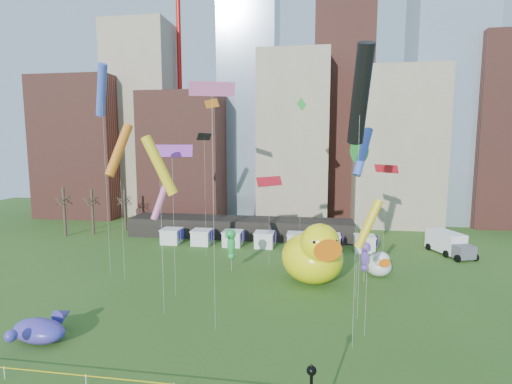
% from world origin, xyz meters
% --- Properties ---
extents(skyline, '(101.00, 23.00, 68.00)m').
position_xyz_m(skyline, '(2.25, 61.06, 21.44)').
color(skyline, brown).
rests_on(skyline, ground).
extents(crane_left, '(23.00, 1.00, 76.00)m').
position_xyz_m(crane_left, '(-21.11, 64.00, 46.90)').
color(crane_left, red).
rests_on(crane_left, ground).
extents(pavilion, '(38.00, 6.00, 3.20)m').
position_xyz_m(pavilion, '(-4.00, 42.00, 1.60)').
color(pavilion, black).
rests_on(pavilion, ground).
extents(vendor_tents, '(33.24, 2.80, 2.40)m').
position_xyz_m(vendor_tents, '(1.02, 36.00, 1.11)').
color(vendor_tents, white).
rests_on(vendor_tents, ground).
extents(bare_trees, '(8.44, 6.44, 8.50)m').
position_xyz_m(bare_trees, '(-30.17, 40.54, 4.01)').
color(bare_trees, '#382B21').
rests_on(bare_trees, ground).
extents(big_duck, '(9.22, 10.44, 7.32)m').
position_xyz_m(big_duck, '(8.56, 21.51, 3.36)').
color(big_duck, '#FFF70D').
rests_on(big_duck, ground).
extents(small_duck, '(3.64, 4.48, 3.26)m').
position_xyz_m(small_duck, '(16.31, 25.02, 1.49)').
color(small_duck, white).
rests_on(small_duck, ground).
extents(seahorse_green, '(1.61, 1.85, 5.38)m').
position_xyz_m(seahorse_green, '(-1.62, 24.20, 3.76)').
color(seahorse_green, silver).
rests_on(seahorse_green, ground).
extents(seahorse_purple, '(1.44, 1.64, 4.74)m').
position_xyz_m(seahorse_purple, '(14.34, 22.66, 3.32)').
color(seahorse_purple, silver).
rests_on(seahorse_purple, ground).
extents(whale_inflatable, '(5.15, 6.18, 2.11)m').
position_xyz_m(whale_inflatable, '(-13.12, 5.00, 0.97)').
color(whale_inflatable, '#5F399C').
rests_on(whale_inflatable, ground).
extents(box_truck, '(5.13, 7.92, 3.17)m').
position_xyz_m(box_truck, '(27.76, 36.26, 1.63)').
color(box_truck, white).
rests_on(box_truck, ground).
extents(kite_0, '(2.86, 3.05, 13.04)m').
position_xyz_m(kite_0, '(18.09, 32.88, 12.44)').
color(kite_0, silver).
rests_on(kite_0, ground).
extents(kite_1, '(2.13, 2.75, 11.65)m').
position_xyz_m(kite_1, '(-9.18, 20.63, 9.31)').
color(kite_1, silver).
rests_on(kite_1, ground).
extents(kite_2, '(1.56, 4.23, 22.78)m').
position_xyz_m(kite_2, '(11.64, 7.52, 19.25)').
color(kite_2, silver).
rests_on(kite_2, ground).
extents(kite_3, '(1.43, 1.19, 22.27)m').
position_xyz_m(kite_3, '(6.48, 33.95, 20.29)').
color(kite_3, silver).
rests_on(kite_3, ground).
extents(kite_4, '(2.45, 1.58, 11.48)m').
position_xyz_m(kite_4, '(12.85, 9.75, 9.45)').
color(kite_4, silver).
rests_on(kite_4, ground).
extents(kite_5, '(3.08, 3.24, 24.92)m').
position_xyz_m(kite_5, '(-15.96, 20.70, 21.96)').
color(kite_5, silver).
rests_on(kite_5, ground).
extents(kite_6, '(2.87, 2.96, 22.10)m').
position_xyz_m(kite_6, '(-6.26, 33.00, 21.43)').
color(kite_6, silver).
rests_on(kite_6, ground).
extents(kite_7, '(4.17, 1.35, 15.75)m').
position_xyz_m(kite_7, '(-5.75, 15.69, 15.07)').
color(kite_7, silver).
rests_on(kite_7, ground).
extents(kite_8, '(3.11, 3.21, 11.68)m').
position_xyz_m(kite_8, '(2.79, 27.11, 11.05)').
color(kite_8, silver).
rests_on(kite_8, ground).
extents(kite_9, '(3.63, 1.62, 20.73)m').
position_xyz_m(kite_9, '(0.29, 9.07, 20.07)').
color(kite_9, silver).
rests_on(kite_9, ground).
extents(kite_10, '(1.34, 3.26, 17.32)m').
position_xyz_m(kite_10, '(-6.46, 29.68, 16.74)').
color(kite_10, silver).
rests_on(kite_10, ground).
extents(kite_11, '(1.23, 2.64, 16.55)m').
position_xyz_m(kite_11, '(12.89, 17.43, 15.19)').
color(kite_11, silver).
rests_on(kite_11, ground).
extents(kite_12, '(3.31, 1.21, 16.65)m').
position_xyz_m(kite_12, '(-5.22, 11.26, 13.88)').
color(kite_12, silver).
rests_on(kite_12, ground).
extents(kite_13, '(2.05, 2.43, 17.24)m').
position_xyz_m(kite_13, '(12.58, 12.85, 15.12)').
color(kite_13, silver).
rests_on(kite_13, ground).
extents(kite_14, '(2.78, 3.57, 18.18)m').
position_xyz_m(kite_14, '(-13.21, 19.02, 15.14)').
color(kite_14, silver).
rests_on(kite_14, ground).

